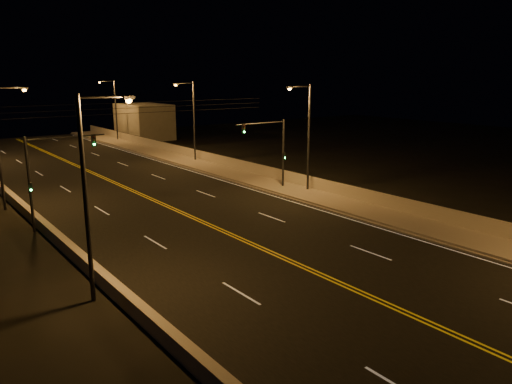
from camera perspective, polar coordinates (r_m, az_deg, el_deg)
road at (r=33.29m, az=-4.84°, el=-4.02°), size 18.00×120.00×0.02m
sidewalk at (r=39.80m, az=8.45°, el=-1.02°), size 3.60×120.00×0.30m
curb at (r=38.55m, az=6.48°, el=-1.55°), size 0.14×120.00×0.15m
parapet_wall at (r=40.81m, az=10.11°, el=0.21°), size 0.30×120.00×1.00m
jersey_barrier at (r=29.61m, az=-20.34°, el=-6.32°), size 0.45×120.00×0.74m
distant_building_right at (r=81.38m, az=-12.69°, el=7.88°), size 6.00×10.00×5.40m
parapet_rail at (r=40.70m, az=10.14°, el=0.93°), size 0.06×120.00×0.06m
lane_markings at (r=33.23m, az=-4.77°, el=-4.03°), size 17.32×116.00×0.00m
streetlight_1 at (r=42.01m, az=5.79°, el=6.90°), size 2.55×0.28×9.12m
streetlight_2 at (r=57.50m, az=-7.34°, el=8.56°), size 2.55×0.28×9.12m
streetlight_3 at (r=78.70m, az=-15.93°, el=9.40°), size 2.55×0.28×9.12m
streetlight_4 at (r=22.48m, az=-18.34°, el=0.76°), size 2.55×0.28×9.12m
streetlight_5 at (r=40.92m, az=-27.11°, el=5.35°), size 2.55×0.28×9.12m
traffic_signal_right at (r=42.95m, az=2.13°, el=5.24°), size 5.11×0.31×6.15m
traffic_signal_left at (r=34.53m, az=-22.97°, el=2.22°), size 5.11×0.31×6.15m
overhead_wires at (r=40.27m, az=-12.35°, el=9.44°), size 22.00×0.03×0.83m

